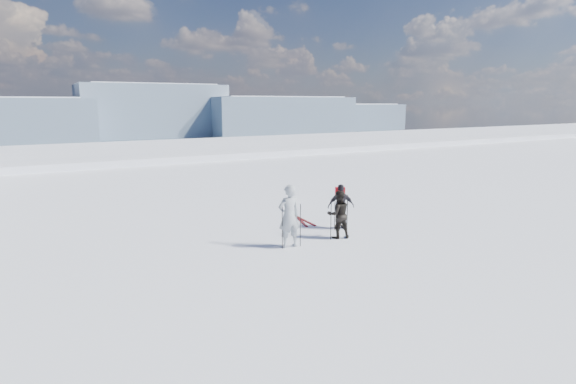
% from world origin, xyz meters
% --- Properties ---
extents(lake_basin, '(820.00, 820.00, 71.62)m').
position_xyz_m(lake_basin, '(0.00, 30.00, -6.50)').
color(lake_basin, white).
rests_on(lake_basin, ground).
extents(far_mountain_range, '(770.00, 110.00, 53.00)m').
position_xyz_m(far_mountain_range, '(29.60, 454.78, -7.19)').
color(far_mountain_range, slate).
rests_on(far_mountain_range, ground).
extents(skier_grey, '(0.71, 0.48, 1.93)m').
position_xyz_m(skier_grey, '(-2.23, 1.80, 0.96)').
color(skier_grey, '#9FA7AD').
rests_on(skier_grey, ground).
extents(skier_dark, '(0.88, 0.76, 1.55)m').
position_xyz_m(skier_dark, '(-0.37, 1.86, 0.78)').
color(skier_dark, black).
rests_on(skier_dark, ground).
extents(skier_pack, '(0.99, 0.75, 1.56)m').
position_xyz_m(skier_pack, '(0.35, 2.71, 0.78)').
color(skier_pack, black).
rests_on(skier_pack, ground).
extents(backpack, '(0.38, 0.32, 0.43)m').
position_xyz_m(backpack, '(0.46, 2.93, 1.78)').
color(backpack, red).
rests_on(backpack, skier_pack).
extents(ski_poles, '(3.10, 0.99, 1.35)m').
position_xyz_m(ski_poles, '(-0.81, 2.04, 0.63)').
color(ski_poles, black).
rests_on(ski_poles, ground).
extents(skis_loose, '(0.57, 1.70, 0.03)m').
position_xyz_m(skis_loose, '(-0.27, 4.24, 0.01)').
color(skis_loose, black).
rests_on(skis_loose, ground).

